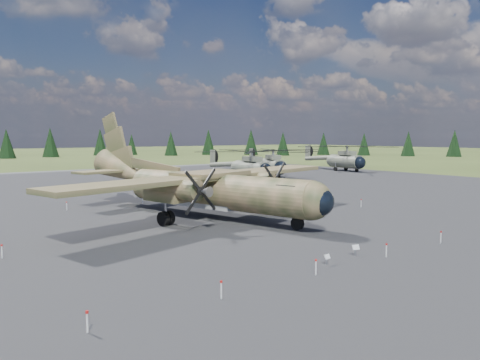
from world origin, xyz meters
TOP-DOWN VIEW (x-y plane):
  - ground at (0.00, 0.00)m, footprint 500.00×500.00m
  - apron at (0.00, 10.00)m, footprint 120.00×120.00m
  - transport_plane at (0.66, 5.05)m, footprint 31.10×27.85m
  - helicopter_near at (25.59, 29.87)m, footprint 18.99×22.35m
  - helicopter_mid at (32.21, 32.11)m, footprint 24.30×24.37m
  - helicopter_far at (52.86, 33.29)m, footprint 22.19×24.82m
  - info_placard_left at (-2.09, -12.52)m, footprint 0.40×0.19m
  - info_placard_right at (0.76, -12.20)m, footprint 0.48×0.31m
  - barrier_fence at (-0.46, -0.08)m, footprint 33.12×29.62m
  - treeline at (-5.86, -1.39)m, footprint 295.81×285.49m

SIDE VIEW (x-z plane):
  - ground at x=0.00m, z-range 0.00..0.00m
  - apron at x=0.00m, z-range -0.02..0.02m
  - info_placard_left at x=-2.09m, z-range 0.10..0.72m
  - info_placard_right at x=0.76m, z-range 0.11..0.81m
  - barrier_fence at x=-0.46m, z-range 0.08..0.93m
  - transport_plane at x=0.66m, z-range -2.19..8.12m
  - helicopter_near at x=25.59m, z-range 1.00..5.80m
  - helicopter_mid at x=32.21m, z-range 1.02..5.88m
  - helicopter_far at x=52.86m, z-range 1.08..6.24m
  - treeline at x=-5.86m, z-range -0.74..10.22m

